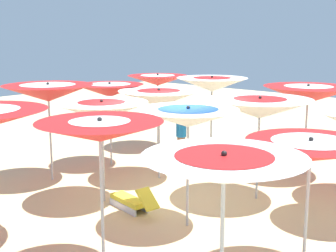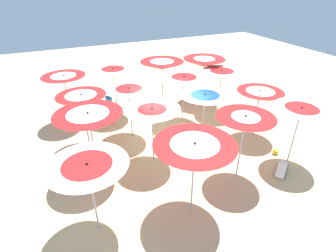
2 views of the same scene
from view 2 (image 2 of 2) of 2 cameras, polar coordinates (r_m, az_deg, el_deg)
The scene contains 22 objects.
ground at distance 11.51m, azimuth -0.00°, elevation -3.22°, with size 38.40×38.40×0.04m, color beige.
beach_umbrella_0 at distance 10.22m, azimuth 26.82°, elevation 2.70°, with size 1.91×1.91×2.37m.
beach_umbrella_1 at distance 11.63m, azimuth 19.26°, elevation 6.47°, with size 1.91×1.91×2.18m.
beach_umbrella_2 at distance 13.50m, azimuth 11.49°, elevation 10.83°, with size 1.94×1.94×2.26m.
beach_umbrella_3 at distance 14.68m, azimuth 7.82°, elevation 13.45°, with size 2.25×2.25×2.46m.
beach_umbrella_4 at distance 8.71m, azimuth 16.34°, elevation 1.05°, with size 1.90×1.90×2.46m.
beach_umbrella_5 at distance 10.28m, azimuth 7.95°, elevation 5.87°, with size 1.91×1.91×2.36m.
beach_umbrella_6 at distance 12.18m, azimuth 3.47°, elevation 9.65°, with size 2.29×2.29×2.34m.
beach_umbrella_7 at distance 14.27m, azimuth -1.31°, elevation 13.02°, with size 2.29×2.29×2.41m.
beach_umbrella_8 at distance 7.05m, azimuth 5.76°, elevation -4.97°, with size 2.25×2.25×2.48m.
beach_umbrella_9 at distance 9.27m, azimuth -3.43°, elevation 2.65°, with size 2.00×2.00×2.29m.
beach_umbrella_10 at distance 10.97m, azimuth -8.41°, elevation 7.08°, with size 2.06×2.06×2.34m.
beach_umbrella_11 at distance 13.03m, azimuth -11.73°, elevation 11.25°, with size 2.05×2.05×2.50m.
beach_umbrella_12 at distance 6.84m, azimuth -16.87°, elevation -9.36°, with size 2.04×2.04×2.35m.
beach_umbrella_13 at distance 8.85m, azimuth -16.79°, elevation 1.46°, with size 2.21×2.21×2.50m.
beach_umbrella_14 at distance 10.68m, azimuth -18.20°, elevation 5.53°, with size 1.90×1.90×2.37m.
beach_umbrella_15 at distance 12.89m, azimuth -21.59°, elevation 9.41°, with size 1.94×1.94×2.43m.
lounger_0 at distance 10.44m, azimuth 23.46°, elevation -8.47°, with size 0.91×1.12×0.69m.
lounger_1 at distance 14.08m, azimuth -8.08°, elevation 4.01°, with size 0.42×1.24×0.55m.
lounger_2 at distance 10.52m, azimuth 1.17°, elevation -5.33°, with size 0.56×1.42×0.59m.
beachgoer_0 at distance 12.75m, azimuth -12.48°, elevation 3.93°, with size 0.30×0.30×1.61m.
beach_ball at distance 11.45m, azimuth 22.27°, elevation -5.15°, with size 0.24×0.24×0.24m, color yellow.
Camera 2 is at (8.81, -3.94, 6.26)m, focal length 28.17 mm.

